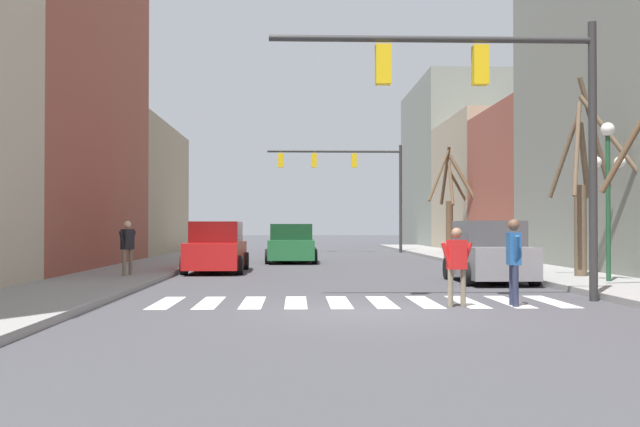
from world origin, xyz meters
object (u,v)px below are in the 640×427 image
object	(u,v)px
traffic_signal_far	(351,172)
street_tree_right_near	(584,190)
pedestrian_near_right_corner	(457,260)
car_parked_left_far	(217,249)
car_driving_toward_lane	(291,244)
car_parked_left_mid	(489,254)
pedestrian_crossing_street	(514,255)
traffic_signal_near	(497,97)
pedestrian_on_left_sidewalk	(127,243)
street_lamp_right_corner	(608,169)
street_tree_left_far	(451,203)

from	to	relation	value
traffic_signal_far	street_tree_right_near	bearing A→B (deg)	-77.88
pedestrian_near_right_corner	car_parked_left_far	bearing A→B (deg)	105.64
car_driving_toward_lane	car_parked_left_mid	world-z (taller)	car_parked_left_mid
car_parked_left_mid	pedestrian_crossing_street	world-z (taller)	car_parked_left_mid
traffic_signal_near	pedestrian_on_left_sidewalk	world-z (taller)	traffic_signal_near
traffic_signal_near	pedestrian_near_right_corner	size ratio (longest dim) A/B	4.47
traffic_signal_near	street_tree_right_near	size ratio (longest dim) A/B	1.20
car_driving_toward_lane	pedestrian_near_right_corner	distance (m)	18.56
car_parked_left_mid	pedestrian_near_right_corner	distance (m)	6.74
car_parked_left_mid	pedestrian_on_left_sidewalk	world-z (taller)	pedestrian_on_left_sidewalk
traffic_signal_near	pedestrian_crossing_street	size ratio (longest dim) A/B	4.03
traffic_signal_far	street_lamp_right_corner	world-z (taller)	traffic_signal_far
car_parked_left_mid	pedestrian_on_left_sidewalk	distance (m)	10.53
car_driving_toward_lane	pedestrian_near_right_corner	bearing A→B (deg)	10.49
traffic_signal_near	car_parked_left_mid	xyz separation A→B (m)	(1.19, 5.30, -3.55)
pedestrian_on_left_sidewalk	car_parked_left_far	bearing A→B (deg)	-0.47
traffic_signal_near	traffic_signal_far	distance (m)	29.34
car_parked_left_far	street_tree_left_far	xyz separation A→B (m)	(11.35, 14.91, 2.07)
pedestrian_on_left_sidewalk	pedestrian_near_right_corner	bearing A→B (deg)	-103.04
street_tree_left_far	pedestrian_near_right_corner	bearing A→B (deg)	-101.63
traffic_signal_near	street_lamp_right_corner	distance (m)	5.51
car_parked_left_far	street_tree_right_near	bearing A→B (deg)	-112.47
car_parked_left_mid	street_tree_right_near	bearing A→B (deg)	-81.73
car_parked_left_mid	traffic_signal_far	bearing A→B (deg)	5.08
traffic_signal_far	car_parked_left_mid	bearing A→B (deg)	-84.92
traffic_signal_far	street_tree_left_far	xyz separation A→B (m)	(5.26, -4.07, -2.01)
street_lamp_right_corner	car_parked_left_far	distance (m)	13.06
pedestrian_crossing_street	pedestrian_near_right_corner	xyz separation A→B (m)	(-1.17, -0.11, -0.10)
street_tree_right_near	traffic_signal_far	bearing A→B (deg)	102.12
traffic_signal_far	street_tree_right_near	world-z (taller)	traffic_signal_far
pedestrian_near_right_corner	pedestrian_on_left_sidewalk	xyz separation A→B (m)	(-8.17, 7.57, 0.17)
traffic_signal_near	car_driving_toward_lane	distance (m)	18.14
street_lamp_right_corner	car_parked_left_mid	xyz separation A→B (m)	(-2.75, 1.65, -2.31)
car_parked_left_far	street_tree_left_far	size ratio (longest dim) A/B	0.79
car_driving_toward_lane	pedestrian_near_right_corner	world-z (taller)	car_driving_toward_lane
street_lamp_right_corner	street_tree_left_far	distance (m)	21.60
street_tree_left_far	traffic_signal_near	bearing A→B (deg)	-99.69
street_lamp_right_corner	car_driving_toward_lane	world-z (taller)	street_lamp_right_corner
car_parked_left_mid	street_tree_right_near	world-z (taller)	street_tree_right_near
car_parked_left_mid	pedestrian_near_right_corner	bearing A→B (deg)	160.17
car_parked_left_far	car_parked_left_mid	bearing A→B (deg)	-121.50
car_parked_left_far	street_tree_left_far	world-z (taller)	street_tree_left_far
traffic_signal_near	pedestrian_crossing_street	world-z (taller)	traffic_signal_near
car_driving_toward_lane	street_tree_right_near	world-z (taller)	street_tree_right_near
street_lamp_right_corner	car_parked_left_far	size ratio (longest dim) A/B	0.90
traffic_signal_near	pedestrian_on_left_sidewalk	distance (m)	11.80
pedestrian_near_right_corner	street_tree_left_far	xyz separation A→B (m)	(5.41, 26.29, 1.96)
traffic_signal_near	traffic_signal_far	bearing A→B (deg)	91.85
traffic_signal_far	street_tree_left_far	world-z (taller)	traffic_signal_far
car_parked_left_mid	street_tree_right_near	distance (m)	3.49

